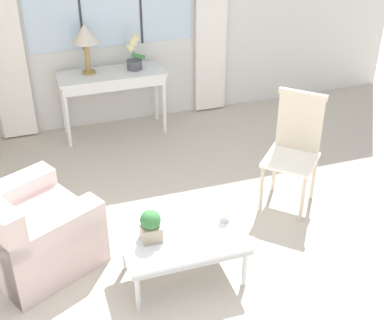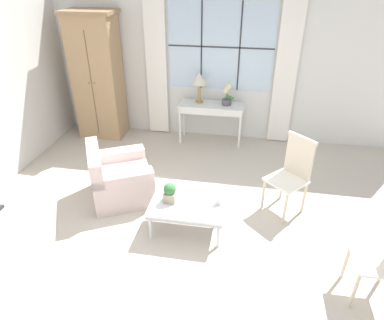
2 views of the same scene
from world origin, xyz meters
The scene contains 11 objects.
ground_plane centered at (0.00, 0.00, 0.00)m, with size 14.00×14.00×0.00m, color #BCB2A3.
wall_back_windowed centered at (0.00, 3.02, 1.40)m, with size 7.20×0.14×2.80m.
armoire centered at (-2.20, 2.68, 1.14)m, with size 0.90×0.60×2.27m.
console_table centered at (-0.10, 2.71, 0.65)m, with size 1.17×0.45×0.74m.
table_lamp centered at (-0.33, 2.78, 1.16)m, with size 0.29×0.29×0.55m.
potted_orchid centered at (0.17, 2.74, 0.90)m, with size 0.21×0.17×0.40m.
armchair_upholstered centered at (-1.15, 0.73, 0.28)m, with size 1.12×1.15×0.80m.
side_chair_wooden centered at (1.21, 0.87, 0.60)m, with size 0.62×0.62×1.07m.
coffee_table centered at (-0.06, 0.18, 0.34)m, with size 0.93×0.56×0.38m.
potted_plant_small centered at (-0.29, 0.24, 0.51)m, with size 0.15×0.15×0.25m.
pillar_candle centered at (0.32, 0.29, 0.44)m, with size 0.10×0.10×0.13m.
Camera 2 is at (0.58, -3.09, 2.96)m, focal length 32.00 mm.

